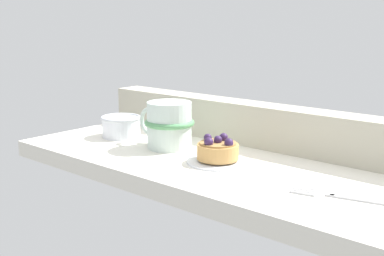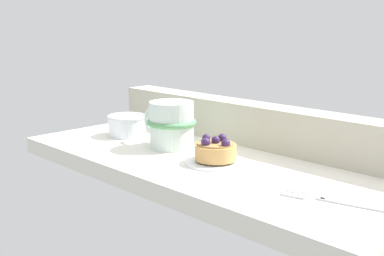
% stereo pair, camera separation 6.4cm
% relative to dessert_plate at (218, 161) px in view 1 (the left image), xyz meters
% --- Properties ---
extents(ground_plane, '(0.73, 0.31, 0.03)m').
position_rel_dessert_plate_xyz_m(ground_plane, '(-0.03, 0.02, -0.02)').
color(ground_plane, silver).
extents(window_rail_back, '(0.71, 0.06, 0.08)m').
position_rel_dessert_plate_xyz_m(window_rail_back, '(-0.03, 0.15, 0.04)').
color(window_rail_back, '#B2AD99').
rests_on(window_rail_back, ground_plane).
extents(dessert_plate, '(0.10, 0.10, 0.01)m').
position_rel_dessert_plate_xyz_m(dessert_plate, '(0.00, 0.00, 0.00)').
color(dessert_plate, silver).
rests_on(dessert_plate, ground_plane).
extents(raspberry_tart, '(0.07, 0.07, 0.04)m').
position_rel_dessert_plate_xyz_m(raspberry_tart, '(0.00, -0.00, 0.02)').
color(raspberry_tart, tan).
rests_on(raspberry_tart, dessert_plate).
extents(coffee_mug, '(0.12, 0.09, 0.09)m').
position_rel_dessert_plate_xyz_m(coffee_mug, '(-0.13, 0.02, 0.04)').
color(coffee_mug, silver).
rests_on(coffee_mug, ground_plane).
extents(dessert_fork, '(0.15, 0.05, 0.01)m').
position_rel_dessert_plate_xyz_m(dessert_fork, '(0.23, -0.02, -0.00)').
color(dessert_fork, silver).
rests_on(dessert_fork, ground_plane).
extents(sugar_bowl, '(0.08, 0.08, 0.04)m').
position_rel_dessert_plate_xyz_m(sugar_bowl, '(-0.26, 0.02, 0.02)').
color(sugar_bowl, silver).
rests_on(sugar_bowl, ground_plane).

